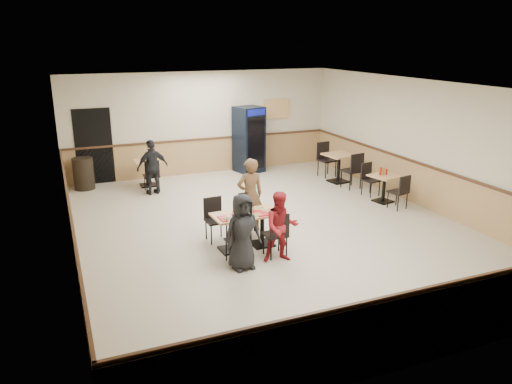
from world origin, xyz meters
name	(u,v)px	position (x,y,z in m)	size (l,w,h in m)	color
ground	(270,228)	(0.00, 0.00, 0.00)	(10.00, 10.00, 0.00)	beige
room_shell	(292,167)	(1.78, 2.55, 0.58)	(10.00, 10.00, 10.00)	silver
main_table	(247,225)	(-0.84, -0.79, 0.47)	(1.34, 0.71, 0.71)	black
main_chairs	(244,226)	(-0.89, -0.79, 0.45)	(1.22, 1.58, 0.89)	black
diner_woman_left	(243,232)	(-1.24, -1.60, 0.69)	(0.67, 0.44, 1.37)	black
diner_woman_right	(281,227)	(-0.48, -1.58, 0.66)	(0.64, 0.50, 1.31)	maroon
diner_man_opposite	(250,195)	(-0.45, 0.03, 0.78)	(0.57, 0.38, 1.57)	brown
lone_diner	(153,167)	(-1.82, 3.39, 0.72)	(0.84, 0.35, 1.44)	black
tabletop_clutter	(248,214)	(-0.85, -0.88, 0.73)	(1.16, 0.60, 0.12)	red
side_table_near	(384,184)	(3.33, 0.57, 0.46)	(0.76, 0.76, 0.68)	black
side_table_near_chair_south	(398,191)	(3.33, 0.02, 0.43)	(0.40, 0.40, 0.87)	black
side_table_near_chair_north	(371,179)	(3.33, 1.11, 0.43)	(0.40, 0.40, 0.87)	black
side_table_far	(339,164)	(3.23, 2.54, 0.54)	(0.85, 0.85, 0.81)	black
side_table_far_chair_south	(351,170)	(3.23, 1.89, 0.51)	(0.47, 0.47, 1.02)	black
side_table_far_chair_north	(327,159)	(3.23, 3.18, 0.51)	(0.47, 0.47, 1.02)	black
condiment_caddy	(383,171)	(3.30, 0.62, 0.77)	(0.23, 0.06, 0.20)	#9F210B
back_table	(147,169)	(-1.82, 4.20, 0.47)	(0.68, 0.68, 0.71)	black
back_table_chair_lone	(151,175)	(-1.82, 3.63, 0.45)	(0.42, 0.42, 0.90)	black
pepsi_cooler	(249,140)	(1.33, 4.59, 0.99)	(0.90, 0.90, 1.97)	black
trash_bin	(84,174)	(-3.46, 4.55, 0.43)	(0.54, 0.54, 0.85)	black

